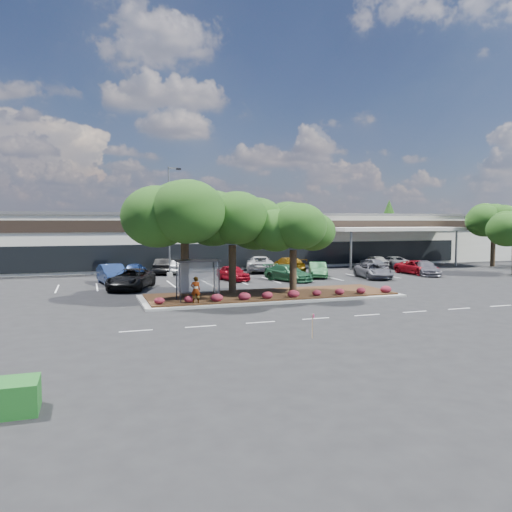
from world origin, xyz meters
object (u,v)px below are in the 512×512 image
object	(u,v)px
survey_stake	(313,323)
car_1	(112,274)
light_pole	(170,228)
car_0	(131,279)

from	to	relation	value
survey_stake	car_1	distance (m)	24.42
car_1	light_pole	bearing A→B (deg)	27.70
car_0	survey_stake	bearing A→B (deg)	-49.27
survey_stake	car_1	size ratio (longest dim) A/B	0.22
car_0	light_pole	bearing A→B (deg)	83.40
light_pole	survey_stake	world-z (taller)	light_pole
survey_stake	car_1	xyz separation A→B (m)	(-7.71, 23.17, 0.13)
survey_stake	car_1	world-z (taller)	car_1
car_0	car_1	bearing A→B (deg)	131.16
light_pole	car_1	bearing A→B (deg)	-143.37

